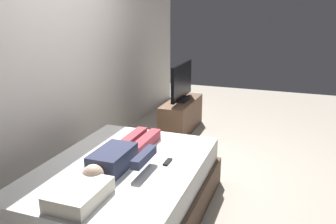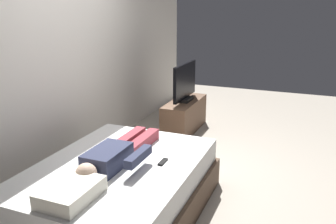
{
  "view_description": "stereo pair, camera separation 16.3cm",
  "coord_description": "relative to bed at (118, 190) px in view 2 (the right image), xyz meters",
  "views": [
    {
      "loc": [
        -3.48,
        -1.16,
        1.95
      ],
      "look_at": [
        0.41,
        0.27,
        0.69
      ],
      "focal_mm": 37.67,
      "sensor_mm": 36.0,
      "label": 1
    },
    {
      "loc": [
        -3.42,
        -1.31,
        1.95
      ],
      "look_at": [
        0.41,
        0.27,
        0.69
      ],
      "focal_mm": 37.67,
      "sensor_mm": 36.0,
      "label": 2
    }
  ],
  "objects": [
    {
      "name": "tv",
      "position": [
        2.49,
        0.23,
        0.52
      ],
      "size": [
        0.88,
        0.2,
        0.59
      ],
      "color": "black",
      "rests_on": "tv_stand"
    },
    {
      "name": "pillow",
      "position": [
        -0.68,
        0.0,
        0.34
      ],
      "size": [
        0.48,
        0.34,
        0.12
      ],
      "primitive_type": "cube",
      "color": "silver",
      "rests_on": "bed"
    },
    {
      "name": "bed",
      "position": [
        0.0,
        0.0,
        0.0
      ],
      "size": [
        2.0,
        1.47,
        0.54
      ],
      "color": "brown",
      "rests_on": "ground"
    },
    {
      "name": "ground_plane",
      "position": [
        0.84,
        -0.27,
        -0.26
      ],
      "size": [
        10.0,
        10.0,
        0.0
      ],
      "primitive_type": "plane",
      "color": "#ADA393"
    },
    {
      "name": "remote",
      "position": [
        0.18,
        -0.39,
        0.29
      ],
      "size": [
        0.15,
        0.04,
        0.02
      ],
      "primitive_type": "cube",
      "color": "black",
      "rests_on": "bed"
    },
    {
      "name": "tv_stand",
      "position": [
        2.49,
        0.23,
        -0.01
      ],
      "size": [
        1.1,
        0.4,
        0.5
      ],
      "primitive_type": "cube",
      "color": "brown",
      "rests_on": "ground"
    },
    {
      "name": "back_wall",
      "position": [
        1.24,
        1.17,
        1.14
      ],
      "size": [
        6.4,
        0.1,
        2.8
      ],
      "primitive_type": "cube",
      "color": "silver",
      "rests_on": "ground"
    },
    {
      "name": "person",
      "position": [
        0.03,
        0.02,
        0.36
      ],
      "size": [
        1.26,
        0.46,
        0.18
      ],
      "color": "#2D334C",
      "rests_on": "bed"
    }
  ]
}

